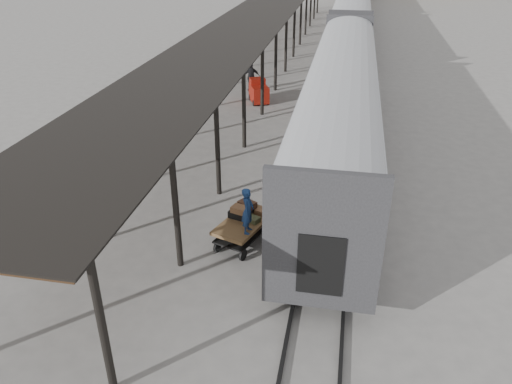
{
  "coord_description": "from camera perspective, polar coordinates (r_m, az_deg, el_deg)",
  "views": [
    {
      "loc": [
        3.52,
        -14.5,
        9.69
      ],
      "look_at": [
        0.71,
        0.26,
        1.7
      ],
      "focal_mm": 35.0,
      "sensor_mm": 36.0,
      "label": 1
    }
  ],
  "objects": [
    {
      "name": "porter",
      "position": [
        16.0,
        -0.95,
        -2.15
      ],
      "size": [
        0.4,
        0.59,
        1.59
      ],
      "primitive_type": "imported",
      "rotation": [
        0.0,
        0.0,
        1.53
      ],
      "color": "navy",
      "rests_on": "baggage_cart"
    },
    {
      "name": "pedestrian",
      "position": [
        33.79,
        -0.54,
        13.03
      ],
      "size": [
        1.21,
        0.82,
        1.91
      ],
      "primitive_type": "imported",
      "rotation": [
        0.0,
        0.0,
        3.49
      ],
      "color": "black",
      "rests_on": "ground"
    },
    {
      "name": "ground",
      "position": [
        17.79,
        -2.42,
        -5.03
      ],
      "size": [
        160.0,
        160.0,
        0.0
      ],
      "primitive_type": "plane",
      "color": "slate",
      "rests_on": "ground"
    },
    {
      "name": "luggage_tug",
      "position": [
        31.54,
        0.32,
        11.36
      ],
      "size": [
        1.53,
        1.87,
        1.43
      ],
      "rotation": [
        0.0,
        0.0,
        0.41
      ],
      "color": "maroon",
      "rests_on": "ground"
    },
    {
      "name": "rails",
      "position": [
        49.44,
        10.63,
        16.32
      ],
      "size": [
        1.54,
        150.0,
        0.12
      ],
      "color": "black",
      "rests_on": "ground"
    },
    {
      "name": "train",
      "position": [
        48.8,
        10.9,
        19.3
      ],
      "size": [
        3.45,
        76.01,
        4.01
      ],
      "color": "silver",
      "rests_on": "ground"
    },
    {
      "name": "canopy",
      "position": [
        39.52,
        0.61,
        19.73
      ],
      "size": [
        4.9,
        64.3,
        4.15
      ],
      "color": "#422B19",
      "rests_on": "ground"
    },
    {
      "name": "suitcase_stack",
      "position": [
        17.2,
        -1.12,
        -2.16
      ],
      "size": [
        1.47,
        1.13,
        0.45
      ],
      "rotation": [
        0.0,
        0.0,
        -0.33
      ],
      "color": "#373739",
      "rests_on": "baggage_cart"
    },
    {
      "name": "baggage_cart",
      "position": [
        17.1,
        -1.3,
        -3.91
      ],
      "size": [
        1.97,
        2.68,
        0.86
      ],
      "rotation": [
        0.0,
        0.0,
        -0.33
      ],
      "color": "brown",
      "rests_on": "ground"
    }
  ]
}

